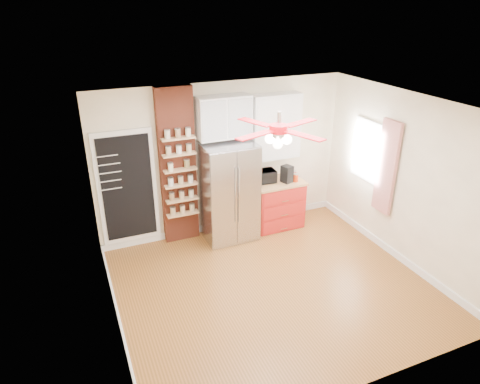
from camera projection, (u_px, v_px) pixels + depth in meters
name	position (u px, v px, depth m)	size (l,w,h in m)	color
floor	(273.00, 286.00, 6.40)	(4.50, 4.50, 0.00)	brown
ceiling	(279.00, 107.00, 5.28)	(4.50, 4.50, 0.00)	white
wall_back	(223.00, 159.00, 7.52)	(4.50, 0.02, 2.70)	#FFF2CD
wall_front	(370.00, 289.00, 4.16)	(4.50, 0.02, 2.70)	#FFF2CD
wall_left	(106.00, 238.00, 5.04)	(0.02, 4.00, 2.70)	#FFF2CD
wall_right	(405.00, 180.00, 6.64)	(0.02, 4.00, 2.70)	#FFF2CD
chalkboard	(127.00, 188.00, 6.99)	(0.95, 0.05, 1.95)	white
brick_pillar	(178.00, 167.00, 7.15)	(0.60, 0.16, 2.70)	brown
fridge	(229.00, 192.00, 7.38)	(0.90, 0.70, 1.75)	#BABABF
upper_glass_cabinet	(224.00, 117.00, 7.02)	(0.90, 0.35, 0.70)	white
red_cabinet	(277.00, 203.00, 7.95)	(0.94, 0.64, 0.90)	#B11F1A
upper_shelf_unit	(275.00, 127.00, 7.50)	(0.90, 0.30, 1.15)	white
window	(368.00, 151.00, 7.30)	(0.04, 0.75, 1.05)	white
curtain	(387.00, 167.00, 6.87)	(0.06, 0.40, 1.55)	red
ceiling_fan	(279.00, 129.00, 5.39)	(1.40, 1.40, 0.44)	silver
toaster_oven	(264.00, 176.00, 7.67)	(0.41, 0.28, 0.23)	black
coffee_maker	(287.00, 174.00, 7.66)	(0.16, 0.18, 0.31)	black
canister_left	(296.00, 178.00, 7.71)	(0.09, 0.09, 0.14)	red
canister_right	(294.00, 175.00, 7.87)	(0.09, 0.09, 0.13)	#BB0C0A
pantry_jar_oats	(171.00, 167.00, 6.92)	(0.09, 0.09, 0.13)	beige
pantry_jar_beans	(187.00, 164.00, 7.06)	(0.10, 0.10, 0.13)	olive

